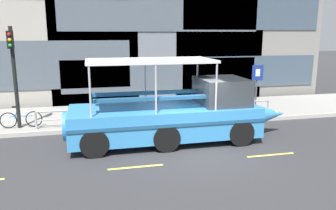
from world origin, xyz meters
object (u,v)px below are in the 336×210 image
at_px(traffic_light_pole, 14,68).
at_px(parking_sign, 257,81).
at_px(leaned_bicycle, 21,119).
at_px(duck_tour_boat, 177,114).
at_px(pedestrian_near_bow, 212,92).

relative_size(traffic_light_pole, parking_sign, 1.74).
xyz_separation_m(leaned_bicycle, duck_tour_boat, (6.29, -2.73, 0.51)).
distance_m(leaned_bicycle, duck_tour_boat, 6.87).
distance_m(traffic_light_pole, pedestrian_near_bow, 9.33).
bearing_deg(leaned_bicycle, duck_tour_boat, -23.43).
height_order(parking_sign, pedestrian_near_bow, parking_sign).
height_order(parking_sign, leaned_bicycle, parking_sign).
xyz_separation_m(parking_sign, duck_tour_boat, (-4.90, -2.82, -0.80)).
relative_size(parking_sign, duck_tour_boat, 0.27).
bearing_deg(duck_tour_boat, traffic_light_pole, 157.35).
relative_size(traffic_light_pole, leaned_bicycle, 2.48).
bearing_deg(duck_tour_boat, leaned_bicycle, 156.57).
relative_size(parking_sign, pedestrian_near_bow, 1.41).
relative_size(traffic_light_pole, pedestrian_near_bow, 2.46).
height_order(leaned_bicycle, pedestrian_near_bow, pedestrian_near_bow).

